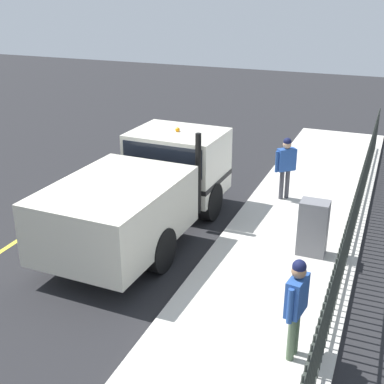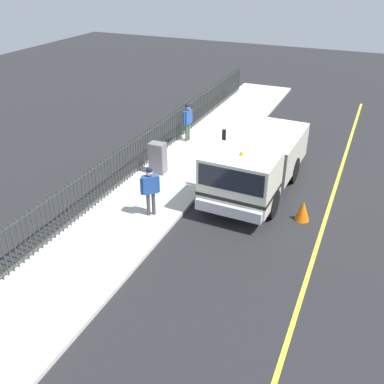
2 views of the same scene
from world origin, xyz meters
TOP-DOWN VIEW (x-y plane):
  - ground_plane at (0.00, 0.00)m, footprint 53.94×53.94m
  - sidewalk_slab at (3.23, 0.00)m, footprint 3.09×24.52m
  - lane_marking at (-2.69, 0.00)m, footprint 0.12×22.07m
  - work_truck at (0.00, 1.75)m, footprint 2.50×5.90m
  - worker_standing at (2.56, 4.70)m, footprint 0.51×0.48m
  - pedestrian_distant at (4.11, -1.62)m, footprint 0.29×0.63m
  - iron_fence at (4.56, -0.00)m, footprint 0.04×20.88m
  - utility_cabinet at (3.80, 1.86)m, footprint 0.61×0.43m
  - traffic_cone at (-1.98, 2.84)m, footprint 0.48×0.48m

SIDE VIEW (x-z plane):
  - ground_plane at x=0.00m, z-range 0.00..0.00m
  - lane_marking at x=-2.69m, z-range 0.00..0.01m
  - sidewalk_slab at x=3.23m, z-range 0.00..0.13m
  - traffic_cone at x=-1.98m, z-range 0.00..0.69m
  - utility_cabinet at x=3.80m, z-range 0.13..1.35m
  - iron_fence at x=4.56m, z-range 0.13..1.57m
  - worker_standing at x=2.56m, z-range 0.32..2.03m
  - pedestrian_distant at x=4.11m, z-range 0.32..2.04m
  - work_truck at x=0.00m, z-range -0.01..2.43m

